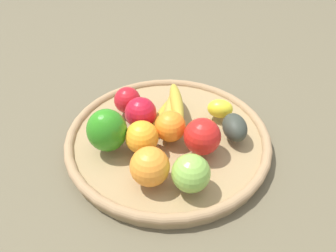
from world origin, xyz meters
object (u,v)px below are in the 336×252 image
object	(u,v)px
orange_2	(151,167)
apple_3	(141,113)
apple_0	(191,173)
lemon_0	(220,109)
orange_0	(170,126)
apple_1	(202,136)
apple_2	(127,100)
orange_1	(142,137)
avocado	(235,127)
banana_bunch	(171,107)
bell_pepper	(107,130)

from	to	relation	value
orange_2	apple_3	world-z (taller)	orange_2
apple_0	lemon_0	xyz separation A→B (m)	(0.23, -0.03, -0.01)
orange_2	orange_0	bearing A→B (deg)	-2.63
apple_0	apple_1	bearing A→B (deg)	-2.33
apple_2	apple_1	size ratio (longest dim) A/B	0.82
orange_1	avocado	distance (m)	0.21
banana_bunch	apple_2	bearing A→B (deg)	92.13
bell_pepper	orange_1	size ratio (longest dim) A/B	1.37
lemon_0	apple_3	xyz separation A→B (m)	(-0.08, 0.17, 0.01)
banana_bunch	orange_1	distance (m)	0.13
apple_1	apple_3	bearing A→B (deg)	71.74
orange_2	apple_1	size ratio (longest dim) A/B	0.98
bell_pepper	orange_0	world-z (taller)	bell_pepper
apple_1	avocado	world-z (taller)	apple_1
orange_2	apple_3	xyz separation A→B (m)	(0.16, 0.07, -0.00)
apple_3	orange_2	bearing A→B (deg)	-155.90
bell_pepper	orange_0	bearing A→B (deg)	1.44
banana_bunch	apple_2	distance (m)	0.11
bell_pepper	apple_3	world-z (taller)	bell_pepper
banana_bunch	apple_3	bearing A→B (deg)	129.43
apple_3	orange_0	xyz separation A→B (m)	(-0.03, -0.08, -0.00)
apple_0	apple_2	size ratio (longest dim) A/B	1.15
banana_bunch	avocado	bearing A→B (deg)	-103.90
apple_2	apple_3	world-z (taller)	apple_3
avocado	bell_pepper	bearing A→B (deg)	111.18
lemon_0	apple_3	world-z (taller)	apple_3
orange_1	orange_0	distance (m)	0.07
apple_2	apple_3	xyz separation A→B (m)	(-0.05, -0.05, 0.00)
apple_1	orange_1	xyz separation A→B (m)	(-0.03, 0.12, -0.00)
bell_pepper	orange_1	xyz separation A→B (m)	(0.01, -0.07, -0.01)
orange_0	bell_pepper	bearing A→B (deg)	116.48
bell_pepper	avocado	world-z (taller)	bell_pepper
avocado	banana_bunch	bearing A→B (deg)	76.10
lemon_0	apple_1	distance (m)	0.13
orange_2	avocado	size ratio (longest dim) A/B	1.00
orange_2	orange_1	bearing A→B (deg)	28.76
banana_bunch	orange_1	xyz separation A→B (m)	(-0.13, 0.03, 0.01)
apple_2	orange_0	xyz separation A→B (m)	(-0.07, -0.12, 0.00)
banana_bunch	apple_1	distance (m)	0.13
orange_2	apple_1	distance (m)	0.13
lemon_0	orange_1	bearing A→B (deg)	136.75
apple_0	lemon_0	bearing A→B (deg)	-6.82
apple_0	apple_1	size ratio (longest dim) A/B	0.94
apple_2	orange_1	size ratio (longest dim) A/B	0.91
bell_pepper	lemon_0	distance (m)	0.28
apple_0	orange_2	world-z (taller)	orange_2
apple_0	apple_1	xyz separation A→B (m)	(0.10, -0.00, 0.00)
orange_0	avocado	bearing A→B (deg)	-73.87
avocado	orange_0	distance (m)	0.14
bell_pepper	orange_1	world-z (taller)	bell_pepper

